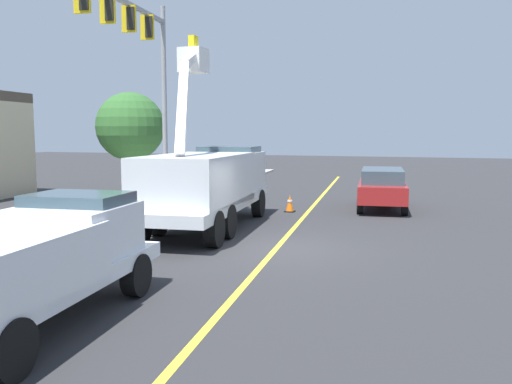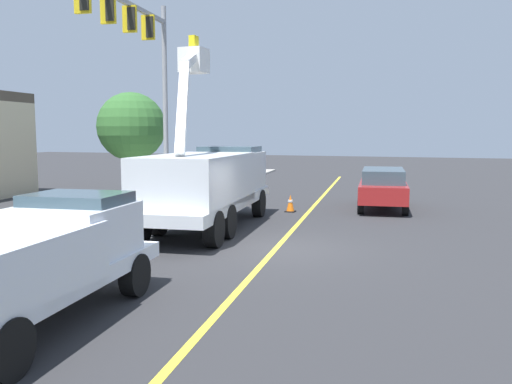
{
  "view_description": "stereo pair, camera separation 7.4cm",
  "coord_description": "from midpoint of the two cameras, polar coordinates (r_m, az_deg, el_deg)",
  "views": [
    {
      "loc": [
        -13.78,
        -4.27,
        3.19
      ],
      "look_at": [
        1.36,
        1.08,
        1.4
      ],
      "focal_mm": 37.04,
      "sensor_mm": 36.0,
      "label": 1
    },
    {
      "loc": [
        -13.76,
        -4.34,
        3.19
      ],
      "look_at": [
        1.36,
        1.08,
        1.4
      ],
      "focal_mm": 37.04,
      "sensor_mm": 36.0,
      "label": 2
    }
  ],
  "objects": [
    {
      "name": "service_pickup_truck",
      "position": [
        9.5,
        -23.3,
        -6.76
      ],
      "size": [
        5.81,
        2.73,
        2.06
      ],
      "color": "white",
      "rests_on": "ground"
    },
    {
      "name": "street_tree_right",
      "position": [
        27.31,
        -13.5,
        6.86
      ],
      "size": [
        3.42,
        3.42,
        5.23
      ],
      "color": "brown",
      "rests_on": "ground"
    },
    {
      "name": "traffic_signal_mast",
      "position": [
        22.17,
        -12.54,
        14.52
      ],
      "size": [
        7.49,
        1.16,
        8.73
      ],
      "color": "gray",
      "rests_on": "ground"
    },
    {
      "name": "sidewalk_far_side",
      "position": [
        17.81,
        -22.92,
        -4.27
      ],
      "size": [
        60.01,
        10.51,
        0.12
      ],
      "primitive_type": "cube",
      "rotation": [
        0.0,
        0.0,
        0.12
      ],
      "color": "#B2ADA3",
      "rests_on": "ground"
    },
    {
      "name": "utility_bucket_truck",
      "position": [
        17.88,
        -5.32,
        1.26
      ],
      "size": [
        8.43,
        3.64,
        6.78
      ],
      "color": "silver",
      "rests_on": "ground"
    },
    {
      "name": "lane_centre_stripe",
      "position": [
        14.78,
        2.06,
        -6.1
      ],
      "size": [
        49.68,
        5.94,
        0.01
      ],
      "primitive_type": "cube",
      "rotation": [
        0.0,
        0.0,
        0.12
      ],
      "color": "yellow",
      "rests_on": "ground"
    },
    {
      "name": "ground",
      "position": [
        14.78,
        2.06,
        -6.11
      ],
      "size": [
        120.0,
        120.0,
        0.0
      ],
      "primitive_type": "plane",
      "color": "#2D2D30"
    },
    {
      "name": "traffic_cone_mid_front",
      "position": [
        21.54,
        3.57,
        -1.23
      ],
      "size": [
        0.4,
        0.4,
        0.71
      ],
      "color": "black",
      "rests_on": "ground"
    },
    {
      "name": "passing_minivan",
      "position": [
        22.92,
        13.38,
        0.64
      ],
      "size": [
        4.99,
        2.44,
        1.69
      ],
      "color": "maroon",
      "rests_on": "ground"
    }
  ]
}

